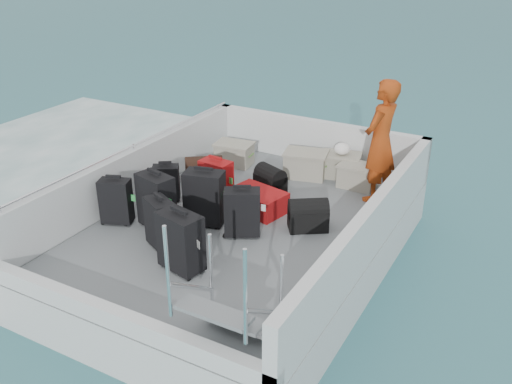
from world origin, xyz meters
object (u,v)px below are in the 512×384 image
suitcase_6 (181,242)px  suitcase_4 (205,198)px  suitcase_3 (161,224)px  suitcase_5 (216,181)px  suitcase_8 (258,201)px  crate_0 (234,155)px  suitcase_7 (242,213)px  passenger (380,141)px  crate_1 (305,165)px  crate_2 (341,166)px  suitcase_2 (166,183)px  crate_3 (358,177)px  suitcase_1 (156,202)px  suitcase_0 (116,202)px

suitcase_6 → suitcase_4: bearing=122.8°
suitcase_3 → suitcase_5: size_ratio=1.04×
suitcase_4 → suitcase_6: 1.10m
suitcase_8 → crate_0: crate_0 is taller
suitcase_7 → passenger: bearing=29.6°
crate_1 → suitcase_6: bearing=-92.2°
suitcase_3 → suitcase_5: 1.40m
suitcase_5 → crate_0: (-0.48, 1.27, -0.13)m
suitcase_5 → crate_0: size_ratio=1.08×
suitcase_5 → crate_2: 2.05m
suitcase_7 → passenger: passenger is taller
crate_1 → suitcase_7: bearing=-87.7°
crate_0 → passenger: size_ratio=0.32×
suitcase_5 → crate_2: size_ratio=1.08×
suitcase_2 → crate_3: suitcase_2 is taller
suitcase_1 → suitcase_3: (0.36, -0.38, -0.05)m
suitcase_3 → crate_1: suitcase_3 is taller
suitcase_2 → passenger: passenger is taller
suitcase_6 → crate_1: size_ratio=1.13×
suitcase_1 → suitcase_0: bearing=-147.7°
suitcase_6 → crate_3: size_ratio=1.31×
passenger → suitcase_3: bearing=-23.8°
suitcase_7 → crate_0: suitcase_7 is taller
suitcase_0 → passenger: passenger is taller
suitcase_1 → suitcase_4: suitcase_4 is taller
suitcase_0 → suitcase_5: (0.76, 1.19, -0.01)m
suitcase_1 → suitcase_4: 0.61m
suitcase_3 → suitcase_8: size_ratio=0.85×
suitcase_2 → suitcase_4: bearing=-52.9°
suitcase_0 → passenger: (2.69, 2.33, 0.56)m
suitcase_7 → crate_3: suitcase_7 is taller
crate_0 → suitcase_4: bearing=-69.6°
suitcase_0 → crate_3: 3.49m
suitcase_3 → crate_3: bearing=89.1°
suitcase_4 → suitcase_8: bearing=43.2°
crate_0 → crate_3: bearing=3.5°
suitcase_8 → crate_1: crate_1 is taller
passenger → crate_2: bearing=-113.3°
crate_2 → suitcase_8: bearing=-108.6°
crate_3 → passenger: size_ratio=0.31×
suitcase_2 → crate_3: (2.19, 1.72, -0.10)m
suitcase_3 → suitcase_7: (0.70, 0.72, -0.00)m
suitcase_3 → passenger: size_ratio=0.36×
suitcase_1 → crate_3: suitcase_1 is taller
suitcase_1 → passenger: 3.11m
suitcase_3 → passenger: (1.82, 2.55, 0.55)m
suitcase_6 → crate_3: bearing=85.6°
suitcase_0 → suitcase_3: bearing=-34.7°
suitcase_3 → crate_1: (0.62, 2.79, -0.13)m
suitcase_2 → crate_2: 2.69m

